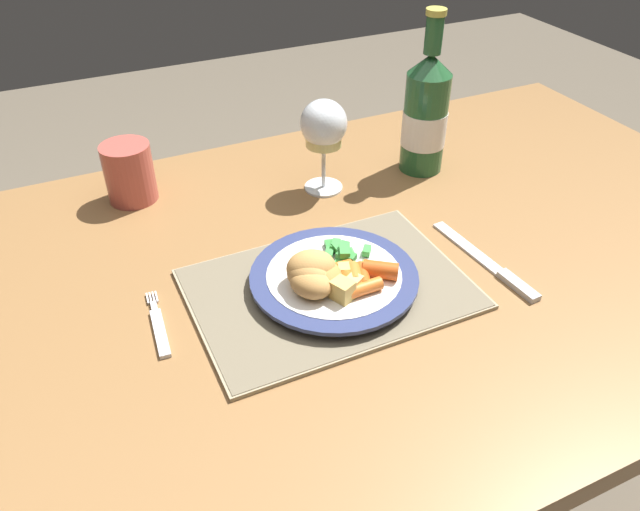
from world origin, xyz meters
TOP-DOWN VIEW (x-y plane):
  - dining_table at (0.00, 0.00)m, footprint 1.50×0.86m
  - placemat at (-0.03, -0.05)m, footprint 0.37×0.26m
  - dinner_plate at (-0.03, -0.05)m, footprint 0.23×0.23m
  - breaded_croquettes at (-0.06, -0.06)m, footprint 0.09×0.09m
  - green_beans_pile at (0.00, -0.02)m, footprint 0.08×0.09m
  - glazed_carrots at (-0.00, -0.08)m, footprint 0.10×0.07m
  - fork at (-0.26, -0.03)m, footprint 0.03×0.13m
  - table_knife at (0.20, -0.10)m, footprint 0.03×0.22m
  - wine_glass at (0.08, 0.20)m, footprint 0.08×0.08m
  - bottle at (0.27, 0.19)m, footprint 0.08×0.08m
  - roast_potatoes at (-0.03, -0.09)m, footprint 0.05×0.06m
  - drinking_cup at (-0.23, 0.31)m, footprint 0.08×0.08m

SIDE VIEW (x-z plane):
  - dining_table at x=0.00m, z-range 0.29..1.03m
  - fork at x=-0.26m, z-range 0.74..0.75m
  - table_knife at x=0.20m, z-range 0.74..0.75m
  - placemat at x=-0.03m, z-range 0.74..0.75m
  - dinner_plate at x=-0.03m, z-range 0.75..0.77m
  - green_beans_pile at x=0.00m, z-range 0.76..0.78m
  - glazed_carrots at x=0.00m, z-range 0.76..0.79m
  - roast_potatoes at x=-0.03m, z-range 0.76..0.79m
  - breaded_croquettes at x=-0.06m, z-range 0.76..0.81m
  - drinking_cup at x=-0.23m, z-range 0.74..0.84m
  - bottle at x=0.27m, z-range 0.70..0.98m
  - wine_glass at x=0.08m, z-range 0.77..0.93m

